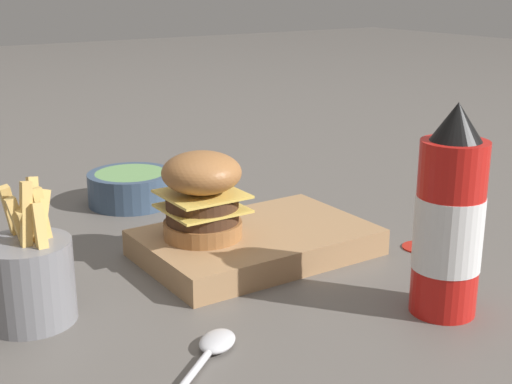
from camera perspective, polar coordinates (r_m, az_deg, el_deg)
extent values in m
plane|color=#5B5651|center=(0.93, -2.37, -4.35)|extent=(6.00, 6.00, 0.00)
cube|color=#A37A51|center=(0.90, 0.00, -4.05)|extent=(0.28, 0.19, 0.03)
cylinder|color=#9E6638|center=(0.87, -4.27, -2.96)|extent=(0.10, 0.10, 0.02)
cylinder|color=#422819|center=(0.87, -4.30, -1.87)|extent=(0.09, 0.09, 0.02)
cube|color=#EAC656|center=(0.86, -4.31, -1.30)|extent=(0.09, 0.09, 0.00)
cylinder|color=#422819|center=(0.86, -4.32, -0.73)|extent=(0.09, 0.09, 0.02)
cube|color=#EAC656|center=(0.86, -4.34, -0.16)|extent=(0.09, 0.09, 0.00)
ellipsoid|color=#9E6638|center=(0.85, -4.38, 1.55)|extent=(0.10, 0.10, 0.05)
cylinder|color=red|center=(0.75, 15.13, -2.87)|extent=(0.07, 0.07, 0.18)
cylinder|color=silver|center=(0.75, 15.11, -3.13)|extent=(0.07, 0.07, 0.08)
cone|color=black|center=(0.72, 15.80, 5.45)|extent=(0.05, 0.05, 0.04)
cylinder|color=slate|center=(0.76, -17.73, -6.85)|extent=(0.09, 0.09, 0.09)
cube|color=#E5B760|center=(0.75, -17.64, -3.60)|extent=(0.03, 0.03, 0.07)
cube|color=#E5B760|center=(0.74, -18.10, -3.33)|extent=(0.03, 0.01, 0.08)
cube|color=#E5B760|center=(0.72, -16.76, -3.89)|extent=(0.01, 0.03, 0.08)
cube|color=#E5B760|center=(0.75, -16.55, -2.85)|extent=(0.02, 0.02, 0.09)
cube|color=#E5B760|center=(0.73, -17.90, -2.99)|extent=(0.02, 0.02, 0.10)
cube|color=#E5B760|center=(0.74, -16.94, -3.05)|extent=(0.03, 0.03, 0.09)
cube|color=#E5B760|center=(0.77, -18.76, -2.50)|extent=(0.03, 0.02, 0.09)
cube|color=#E5B760|center=(0.77, -17.33, -2.26)|extent=(0.02, 0.03, 0.09)
cylinder|color=#384C66|center=(1.12, -9.97, 0.32)|extent=(0.13, 0.13, 0.05)
cylinder|color=#669356|center=(1.11, -10.02, 1.39)|extent=(0.11, 0.11, 0.01)
cylinder|color=silver|center=(0.63, -5.62, -14.87)|extent=(0.08, 0.07, 0.01)
ellipsoid|color=silver|center=(0.69, -3.11, -11.83)|extent=(0.06, 0.05, 0.01)
cylinder|color=#B21E14|center=(0.95, 12.91, -4.27)|extent=(0.04, 0.04, 0.00)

